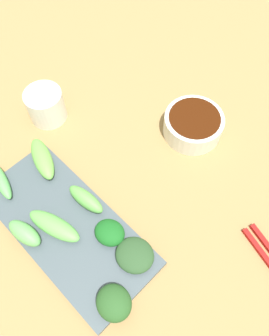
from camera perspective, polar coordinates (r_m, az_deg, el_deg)
name	(u,v)px	position (r m, az deg, el deg)	size (l,w,h in m)	color
tabletop	(134,189)	(0.61, -0.11, -3.58)	(2.10, 2.10, 0.02)	olive
sauce_bowl	(193,124)	(0.65, 9.85, 7.29)	(0.11, 0.11, 0.04)	silver
serving_plate	(67,227)	(0.57, -11.21, -9.70)	(0.14, 0.31, 0.01)	#434F56
broccoli_leafy_0	(110,233)	(0.54, -4.20, -10.78)	(0.04, 0.05, 0.02)	#175B1D
broccoli_leafy_1	(114,303)	(0.52, -3.49, -21.69)	(0.05, 0.05, 0.03)	#264F21
broccoli_stalk_2	(42,159)	(0.62, -15.23, 1.54)	(0.03, 0.09, 0.02)	#68B348
broccoli_leafy_3	(135,255)	(0.53, 0.05, -14.44)	(0.06, 0.06, 0.02)	#294826
broccoli_stalk_4	(1,180)	(0.62, -21.54, -1.95)	(0.02, 0.08, 0.02)	#5EB75A
broccoli_stalk_5	(86,199)	(0.57, -8.19, -5.23)	(0.02, 0.07, 0.03)	#61B14D
broccoli_stalk_6	(25,233)	(0.56, -18.00, -10.38)	(0.03, 0.06, 0.03)	#62AF59
broccoli_stalk_7	(54,226)	(0.56, -13.35, -9.46)	(0.03, 0.09, 0.02)	#61AF4E
tea_cup	(46,106)	(0.68, -14.69, 10.13)	(0.07, 0.07, 0.06)	white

